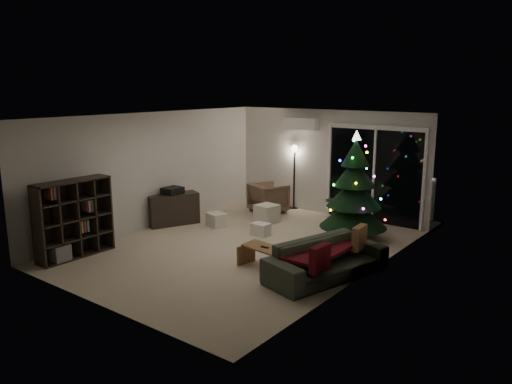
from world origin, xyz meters
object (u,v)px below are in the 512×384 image
Objects in this scene: media_cabinet at (173,209)px; sofa at (327,259)px; coffee_table at (272,260)px; christmas_tree at (354,186)px; bookshelf at (68,217)px; armchair at (268,198)px.

media_cabinet is 0.53× the size of sofa.
coffee_table is 2.63m from christmas_tree.
bookshelf reaches higher than sofa.
media_cabinet is at bearing 96.79° from sofa.
sofa is at bearing 46.84° from bookshelf.
media_cabinet is at bearing 173.20° from coffee_table.
armchair is 0.68× the size of coffee_table.
armchair reaches higher than media_cabinet.
sofa is 1.81× the size of coffee_table.
coffee_table is 0.53× the size of christmas_tree.
coffee_table is (-0.89, -0.28, -0.12)m from sofa.
sofa is (3.24, -2.86, -0.05)m from armchair.
christmas_tree is (3.67, 4.05, 0.39)m from bookshelf.
bookshelf is 0.67× the size of sofa.
sofa is at bearing -73.95° from christmas_tree.
coffee_table is at bearing -96.12° from christmas_tree.
sofa reaches higher than coffee_table.
armchair is (1.06, 2.16, 0.01)m from media_cabinet.
bookshelf is 3.80m from coffee_table.
armchair is at bearing 64.57° from sofa.
armchair is 3.92m from coffee_table.
armchair is 4.32m from sofa.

